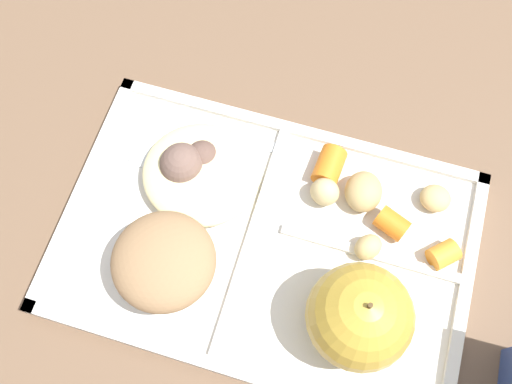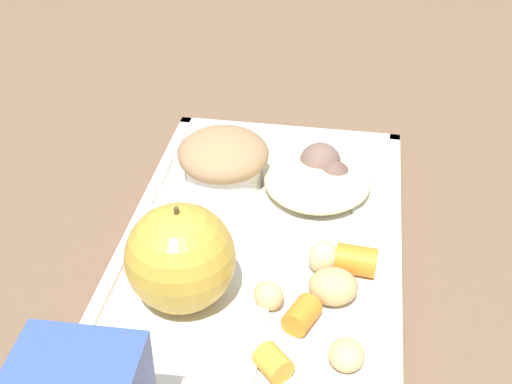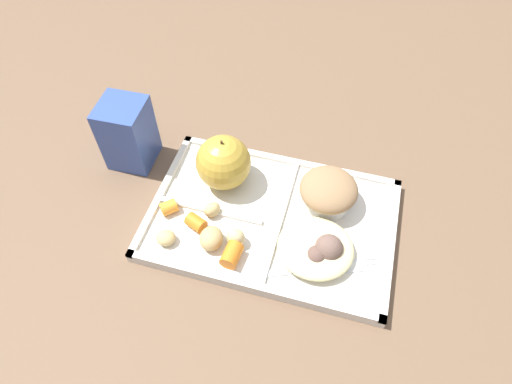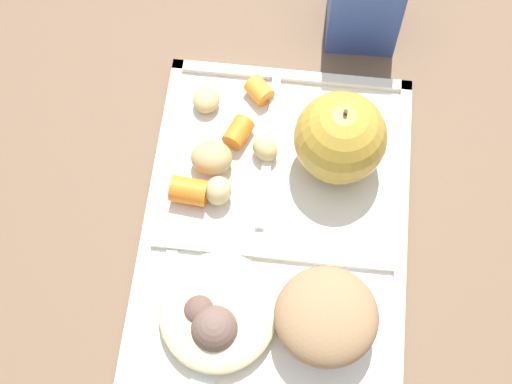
# 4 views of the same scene
# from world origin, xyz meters

# --- Properties ---
(ground) EXTENTS (6.00, 6.00, 0.00)m
(ground) POSITION_xyz_m (0.00, 0.00, 0.00)
(ground) COLOR brown
(lunch_tray) EXTENTS (0.36, 0.23, 0.02)m
(lunch_tray) POSITION_xyz_m (-0.00, -0.00, 0.01)
(lunch_tray) COLOR silver
(lunch_tray) RESTS_ON ground
(green_apple) EXTENTS (0.08, 0.08, 0.09)m
(green_apple) POSITION_xyz_m (-0.09, 0.05, 0.05)
(green_apple) COLOR #B79333
(green_apple) RESTS_ON lunch_tray
(bran_muffin) EXTENTS (0.09, 0.09, 0.05)m
(bran_muffin) POSITION_xyz_m (0.07, 0.05, 0.04)
(bran_muffin) COLOR silver
(bran_muffin) RESTS_ON lunch_tray
(carrot_slice_tilted) EXTENTS (0.03, 0.03, 0.02)m
(carrot_slice_tilted) POSITION_xyz_m (-0.10, -0.04, 0.02)
(carrot_slice_tilted) COLOR orange
(carrot_slice_tilted) RESTS_ON lunch_tray
(carrot_slice_center) EXTENTS (0.03, 0.03, 0.02)m
(carrot_slice_center) POSITION_xyz_m (-0.15, -0.03, 0.02)
(carrot_slice_center) COLOR orange
(carrot_slice_center) RESTS_ON lunch_tray
(carrot_slice_near_corner) EXTENTS (0.03, 0.03, 0.02)m
(carrot_slice_near_corner) POSITION_xyz_m (-0.04, -0.08, 0.02)
(carrot_slice_near_corner) COLOR orange
(carrot_slice_near_corner) RESTS_ON lunch_tray
(potato_chunk_corner) EXTENTS (0.04, 0.04, 0.03)m
(potato_chunk_corner) POSITION_xyz_m (-0.07, -0.06, 0.03)
(potato_chunk_corner) COLOR tan
(potato_chunk_corner) RESTS_ON lunch_tray
(potato_chunk_wedge) EXTENTS (0.03, 0.03, 0.02)m
(potato_chunk_wedge) POSITION_xyz_m (-0.13, -0.08, 0.02)
(potato_chunk_wedge) COLOR tan
(potato_chunk_wedge) RESTS_ON lunch_tray
(potato_chunk_small) EXTENTS (0.03, 0.03, 0.03)m
(potato_chunk_small) POSITION_xyz_m (-0.04, -0.05, 0.03)
(potato_chunk_small) COLOR tan
(potato_chunk_small) RESTS_ON lunch_tray
(potato_chunk_browned) EXTENTS (0.03, 0.03, 0.02)m
(potato_chunk_browned) POSITION_xyz_m (-0.09, -0.02, 0.02)
(potato_chunk_browned) COLOR tan
(potato_chunk_browned) RESTS_ON lunch_tray
(egg_noodle_pile) EXTENTS (0.11, 0.10, 0.03)m
(egg_noodle_pile) POSITION_xyz_m (0.07, -0.04, 0.03)
(egg_noodle_pile) COLOR beige
(egg_noodle_pile) RESTS_ON lunch_tray
(meatball_front) EXTENTS (0.03, 0.03, 0.03)m
(meatball_front) POSITION_xyz_m (0.09, -0.04, 0.03)
(meatball_front) COLOR brown
(meatball_front) RESTS_ON lunch_tray
(meatball_back) EXTENTS (0.04, 0.04, 0.04)m
(meatball_back) POSITION_xyz_m (0.09, -0.04, 0.03)
(meatball_back) COLOR brown
(meatball_back) RESTS_ON lunch_tray
(meatball_side) EXTENTS (0.03, 0.03, 0.03)m
(meatball_side) POSITION_xyz_m (0.08, -0.05, 0.03)
(meatball_side) COLOR brown
(meatball_side) RESTS_ON lunch_tray
(plastic_fork) EXTENTS (0.15, 0.07, 0.00)m
(plastic_fork) POSITION_xyz_m (0.10, -0.06, 0.01)
(plastic_fork) COLOR silver
(plastic_fork) RESTS_ON lunch_tray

